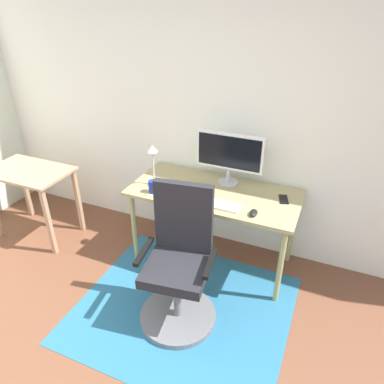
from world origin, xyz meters
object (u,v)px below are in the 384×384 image
Objects in this scene: desk at (214,199)px; side_table at (30,182)px; computer_mouse at (253,213)px; cell_phone at (284,199)px; monitor at (230,154)px; desk_lamp at (153,158)px; office_chair at (179,273)px; keyboard at (213,203)px; coffee_cup at (153,187)px.

desk is 1.80× the size of side_table.
side_table is (-2.19, -0.07, -0.16)m from computer_mouse.
cell_phone is (0.17, 0.31, -0.01)m from computer_mouse.
desk_lamp is at bearing -154.22° from monitor.
desk is at bearing 81.43° from office_chair.
monitor is at bearing 129.13° from computer_mouse.
desk_lamp reaches higher than desk.
desk_lamp is at bearing 169.23° from keyboard.
desk reaches higher than side_table.
keyboard is 0.58m from cell_phone.
monitor is at bearing 37.99° from coffee_cup.
desk_lamp is at bearing 122.02° from office_chair.
desk_lamp reaches higher than office_chair.
office_chair is at bearing -142.32° from cell_phone.
coffee_cup is (-0.54, -0.02, 0.04)m from keyboard.
coffee_cup is at bearing -178.22° from keyboard.
desk_lamp is (-1.10, -0.18, 0.24)m from cell_phone.
desk is 13.83× the size of computer_mouse.
computer_mouse is 0.98× the size of coffee_cup.
keyboard is 0.65m from desk_lamp.
computer_mouse is 0.13× the size of side_table.
keyboard is at bearing -88.68° from monitor.
desk is at bearing 9.49° from side_table.
monitor is 1.60× the size of desk_lamp.
desk_lamp is (-0.06, 0.13, 0.19)m from coffee_cup.
desk is at bearing 9.64° from desk_lamp.
computer_mouse is 2.20m from side_table.
coffee_cup reaches higher than computer_mouse.
desk is 0.63m from desk_lamp.
side_table is at bearing 158.90° from office_chair.
monitor reaches higher than computer_mouse.
monitor is 0.59m from cell_phone.
side_table is (-1.32, -0.08, -0.19)m from coffee_cup.
coffee_cup is at bearing 179.79° from cell_phone.
coffee_cup is at bearing -66.21° from desk_lamp.
keyboard is at bearing 73.92° from office_chair.
coffee_cup is at bearing -155.03° from desk.
keyboard is (0.01, -0.40, -0.27)m from monitor.
desk is 3.35× the size of keyboard.
office_chair is at bearing -46.40° from coffee_cup.
computer_mouse reaches higher than desk.
office_chair is at bearing -49.80° from desk_lamp.
side_table is (-1.27, -0.21, -0.39)m from desk_lamp.
coffee_cup is 0.76× the size of cell_phone.
monitor is 0.48m from keyboard.
side_table is at bearing -178.06° from computer_mouse.
coffee_cup reaches higher than keyboard.
desk is at bearing -106.30° from monitor.
office_chair reaches higher than computer_mouse.
keyboard is 0.61m from office_chair.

